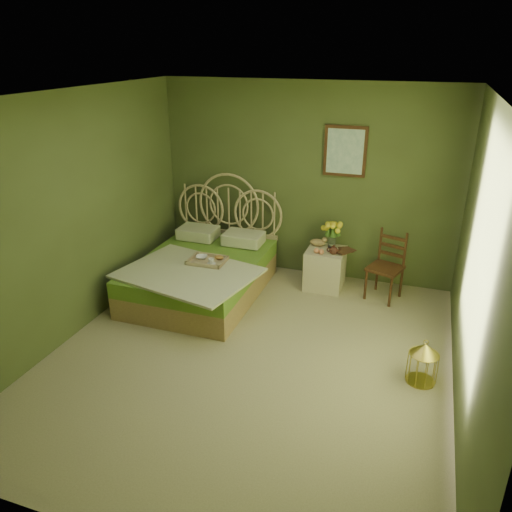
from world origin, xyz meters
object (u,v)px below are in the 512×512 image
at_px(birdcage, 423,363).
at_px(chair, 386,261).
at_px(nightstand, 326,263).
at_px(bed, 203,271).

bearing_deg(birdcage, chair, 107.36).
bearing_deg(chair, birdcage, -54.29).
bearing_deg(birdcage, nightstand, 127.13).
height_order(nightstand, birdcage, nightstand).
height_order(chair, birdcage, chair).
bearing_deg(chair, nightstand, -162.28).
bearing_deg(chair, bed, -145.00).
relative_size(bed, birdcage, 5.19).
bearing_deg(bed, chair, 16.65).
height_order(bed, chair, bed).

